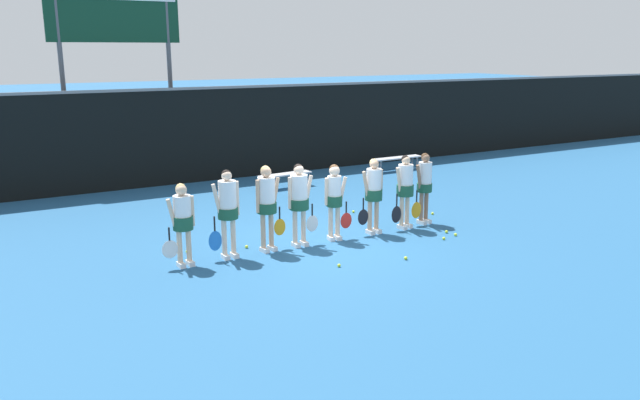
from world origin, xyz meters
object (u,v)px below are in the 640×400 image
Objects in this scene: player_1 at (227,206)px; tennis_ball_1 at (165,248)px; tennis_ball_7 at (433,213)px; tennis_ball_9 at (444,238)px; bench_courtside at (285,176)px; tennis_ball_6 at (446,232)px; player_4 at (335,195)px; player_6 at (405,186)px; player_2 at (267,200)px; tennis_ball_3 at (353,212)px; player_7 at (424,183)px; tennis_ball_8 at (247,247)px; player_3 at (299,198)px; tennis_ball_5 at (187,251)px; player_0 at (182,218)px; tennis_ball_0 at (456,235)px; tennis_ball_2 at (339,265)px; scoreboard at (115,33)px; player_5 at (373,190)px; bench_far at (397,159)px; tennis_ball_4 at (406,258)px.

tennis_ball_1 is at bearing 128.30° from player_1.
tennis_ball_7 is 2.11m from tennis_ball_9.
bench_courtside is 6.12m from tennis_ball_6.
player_4 is 0.97× the size of player_6.
bench_courtside is 0.97× the size of player_2.
player_2 is 2.37m from tennis_ball_1.
player_2 is at bearing 168.20° from player_6.
player_4 is (1.59, -0.00, -0.08)m from player_2.
player_7 is at bearing -60.68° from tennis_ball_3.
player_6 is at bearing 100.07° from tennis_ball_9.
tennis_ball_6 is 1.03× the size of tennis_ball_9.
tennis_ball_1 is at bearing 175.33° from tennis_ball_7.
tennis_ball_7 is at bearing -73.71° from bench_courtside.
tennis_ball_8 is (-5.11, -0.21, 0.00)m from tennis_ball_7.
tennis_ball_9 is (0.21, -1.17, -0.97)m from player_6.
player_3 is 1.50m from tennis_ball_8.
bench_courtside is 25.77× the size of tennis_ball_5.
player_3 is 25.89× the size of tennis_ball_8.
tennis_ball_3 is at bearing 15.85° from player_0.
tennis_ball_0 is 3.32m from tennis_ball_2.
player_2 is 4.33m from tennis_ball_0.
tennis_ball_6 is at bearing -85.23° from bench_courtside.
player_0 reaches higher than tennis_ball_0.
tennis_ball_1 is 3.72m from tennis_ball_2.
bench_courtside reaches higher than tennis_ball_3.
player_3 is (1.69, -8.54, -3.45)m from scoreboard.
player_1 reaches higher than player_4.
player_5 reaches higher than bench_courtside.
tennis_ball_3 is (3.16, 1.71, -1.03)m from player_2.
tennis_ball_2 is 4.06m from tennis_ball_3.
player_1 reaches higher than tennis_ball_3.
tennis_ball_8 is at bearing 12.42° from player_0.
player_6 is 1.53m from tennis_ball_9.
player_4 reaches higher than tennis_ball_7.
tennis_ball_5 is 1.00× the size of tennis_ball_7.
tennis_ball_7 is 0.99× the size of tennis_ball_8.
player_7 is 1.65m from tennis_ball_9.
player_3 is at bearing -118.56° from bench_courtside.
scoreboard is 9.12m from tennis_ball_3.
tennis_ball_0 is at bearing 12.41° from tennis_ball_9.
player_0 reaches higher than tennis_ball_3.
bench_far reaches higher than tennis_ball_0.
bench_far is 10.31m from tennis_ball_5.
tennis_ball_8 is (-2.45, 2.21, -0.00)m from tennis_ball_4.
player_2 is (0.96, -8.51, -3.43)m from scoreboard.
tennis_ball_4 is (3.95, -2.96, 0.00)m from tennis_ball_1.
tennis_ball_0 and tennis_ball_4 have the same top height.
tennis_ball_4 is 3.60m from tennis_ball_7.
bench_courtside is 25.02× the size of tennis_ball_4.
player_1 is at bearing 178.27° from player_5.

